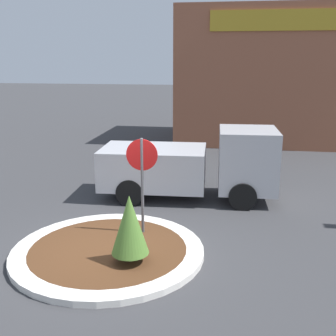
% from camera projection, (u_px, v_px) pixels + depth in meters
% --- Properties ---
extents(ground_plane, '(120.00, 120.00, 0.00)m').
position_uv_depth(ground_plane, '(108.00, 254.00, 9.45)').
color(ground_plane, '#38383A').
extents(traffic_island, '(4.29, 4.29, 0.14)m').
position_uv_depth(traffic_island, '(108.00, 251.00, 9.43)').
color(traffic_island, silver).
rests_on(traffic_island, ground_plane).
extents(stop_sign, '(0.75, 0.07, 2.47)m').
position_uv_depth(stop_sign, '(142.00, 169.00, 9.88)').
color(stop_sign, '#4C4C51').
rests_on(stop_sign, ground_plane).
extents(island_shrub, '(0.78, 0.78, 1.46)m').
position_uv_depth(island_shrub, '(130.00, 225.00, 8.58)').
color(island_shrub, brown).
rests_on(island_shrub, traffic_island).
extents(utility_truck, '(5.41, 2.29, 2.20)m').
position_uv_depth(utility_truck, '(194.00, 164.00, 12.98)').
color(utility_truck, '#B2B2B7').
rests_on(utility_truck, ground_plane).
extents(storefront_building, '(11.21, 6.07, 6.68)m').
position_uv_depth(storefront_building, '(288.00, 76.00, 21.89)').
color(storefront_building, '#93563D').
rests_on(storefront_building, ground_plane).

